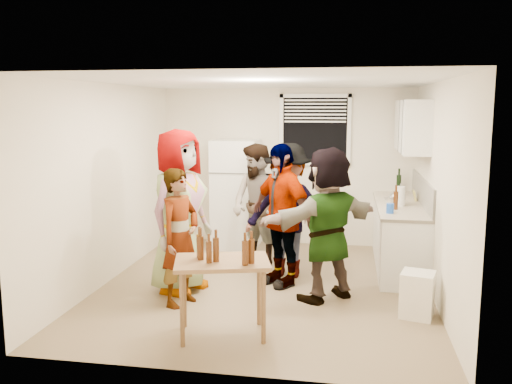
% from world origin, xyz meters
% --- Properties ---
extents(room, '(4.00, 4.50, 2.50)m').
position_xyz_m(room, '(0.00, 0.00, 0.00)').
color(room, white).
rests_on(room, ground).
extents(window, '(1.12, 0.10, 1.06)m').
position_xyz_m(window, '(0.45, 2.21, 1.85)').
color(window, white).
rests_on(window, room).
extents(refrigerator, '(0.70, 0.70, 1.70)m').
position_xyz_m(refrigerator, '(-0.75, 1.88, 0.85)').
color(refrigerator, white).
rests_on(refrigerator, ground).
extents(counter_lower, '(0.60, 2.20, 0.86)m').
position_xyz_m(counter_lower, '(1.70, 1.15, 0.43)').
color(counter_lower, white).
rests_on(counter_lower, ground).
extents(countertop, '(0.64, 2.22, 0.04)m').
position_xyz_m(countertop, '(1.70, 1.15, 0.88)').
color(countertop, beige).
rests_on(countertop, counter_lower).
extents(backsplash, '(0.03, 2.20, 0.36)m').
position_xyz_m(backsplash, '(1.99, 1.15, 1.08)').
color(backsplash, beige).
rests_on(backsplash, countertop).
extents(upper_cabinets, '(0.34, 1.60, 0.70)m').
position_xyz_m(upper_cabinets, '(1.83, 1.35, 1.95)').
color(upper_cabinets, white).
rests_on(upper_cabinets, room).
extents(kettle, '(0.31, 0.28, 0.21)m').
position_xyz_m(kettle, '(1.65, 1.05, 0.90)').
color(kettle, silver).
rests_on(kettle, countertop).
extents(paper_towel, '(0.12, 0.12, 0.26)m').
position_xyz_m(paper_towel, '(1.68, 0.97, 0.90)').
color(paper_towel, white).
rests_on(paper_towel, countertop).
extents(wine_bottle, '(0.07, 0.07, 0.28)m').
position_xyz_m(wine_bottle, '(1.75, 2.07, 0.90)').
color(wine_bottle, black).
rests_on(wine_bottle, countertop).
extents(beer_bottle_counter, '(0.06, 0.06, 0.24)m').
position_xyz_m(beer_bottle_counter, '(1.60, 0.70, 0.90)').
color(beer_bottle_counter, '#47230C').
rests_on(beer_bottle_counter, countertop).
extents(blue_cup, '(0.09, 0.09, 0.13)m').
position_xyz_m(blue_cup, '(1.51, 0.42, 0.90)').
color(blue_cup, blue).
rests_on(blue_cup, countertop).
extents(picture_frame, '(0.02, 0.17, 0.14)m').
position_xyz_m(picture_frame, '(1.92, 1.44, 0.97)').
color(picture_frame, '#CABA52').
rests_on(picture_frame, countertop).
extents(trash_bin, '(0.40, 0.40, 0.49)m').
position_xyz_m(trash_bin, '(1.75, -0.67, 0.25)').
color(trash_bin, white).
rests_on(trash_bin, ground).
extents(serving_table, '(1.02, 0.81, 0.76)m').
position_xyz_m(serving_table, '(-0.18, -1.48, 0.00)').
color(serving_table, brown).
rests_on(serving_table, ground).
extents(beer_bottle_table, '(0.05, 0.05, 0.21)m').
position_xyz_m(beer_bottle_table, '(-0.28, -1.59, 0.76)').
color(beer_bottle_table, '#47230C').
rests_on(beer_bottle_table, serving_table).
extents(red_cup, '(0.08, 0.08, 0.11)m').
position_xyz_m(red_cup, '(0.04, -1.34, 0.76)').
color(red_cup, red).
rests_on(red_cup, serving_table).
extents(guest_grey, '(2.16, 1.54, 0.62)m').
position_xyz_m(guest_grey, '(-0.99, -0.28, 0.00)').
color(guest_grey, gray).
rests_on(guest_grey, ground).
extents(guest_stripe, '(1.64, 1.10, 0.37)m').
position_xyz_m(guest_stripe, '(-0.84, -0.73, 0.00)').
color(guest_stripe, '#141933').
rests_on(guest_stripe, ground).
extents(guest_back_left, '(1.68, 1.87, 0.65)m').
position_xyz_m(guest_back_left, '(-0.25, 0.94, 0.00)').
color(guest_back_left, brown).
rests_on(guest_back_left, ground).
extents(guest_back_right, '(1.38, 1.90, 0.65)m').
position_xyz_m(guest_back_right, '(0.22, 0.51, 0.00)').
color(guest_back_right, '#404045').
rests_on(guest_back_right, ground).
extents(guest_black, '(1.97, 2.01, 0.43)m').
position_xyz_m(guest_black, '(0.18, 0.15, 0.00)').
color(guest_black, black).
rests_on(guest_black, ground).
extents(guest_orange, '(2.41, 2.42, 0.52)m').
position_xyz_m(guest_orange, '(0.77, -0.28, 0.00)').
color(guest_orange, '#D7934D').
rests_on(guest_orange, ground).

